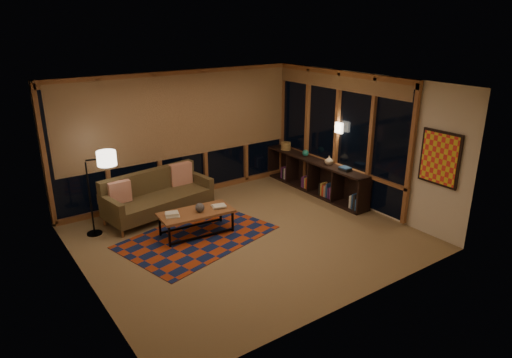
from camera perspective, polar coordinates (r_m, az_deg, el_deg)
floor at (r=8.22m, az=-1.19°, el=-7.19°), size 5.50×5.00×0.01m
ceiling at (r=7.41m, az=-1.34°, el=11.79°), size 5.50×5.00×0.01m
walls at (r=7.71m, az=-1.26°, el=1.80°), size 5.51×5.01×2.70m
window_wall_back at (r=9.75m, az=-9.27°, el=5.34°), size 5.30×0.16×2.60m
window_wall_right at (r=9.81m, az=9.91°, el=5.39°), size 0.16×3.70×2.60m
wall_art at (r=8.32m, az=21.98°, el=2.41°), size 0.06×0.74×0.94m
wall_sconce at (r=9.62m, az=10.35°, el=6.31°), size 0.12×0.18×0.22m
sofa at (r=9.08m, az=-12.09°, el=-2.04°), size 2.19×1.15×0.85m
pillow_left at (r=8.83m, az=-16.66°, el=-1.65°), size 0.41×0.14×0.41m
pillow_right at (r=9.54m, az=-9.39°, el=0.67°), size 0.47×0.17×0.46m
area_rug at (r=8.26m, az=-7.33°, el=-7.18°), size 2.90×2.28×0.01m
coffee_table at (r=8.30m, az=-7.45°, el=-5.44°), size 1.36×0.71×0.44m
book_stack_a at (r=8.08m, az=-10.47°, el=-4.38°), size 0.26×0.23×0.06m
book_stack_b at (r=8.34m, az=-4.68°, el=-3.39°), size 0.25×0.22×0.04m
ceramic_pot at (r=8.16m, az=-7.03°, el=-3.54°), size 0.20×0.20×0.17m
floor_lamp at (r=8.53m, az=-20.08°, el=-1.84°), size 0.57×0.44×1.53m
bookshelf at (r=10.23m, az=7.28°, el=0.42°), size 0.40×2.99×0.75m
basket at (r=10.81m, az=3.75°, el=4.13°), size 0.27×0.27×0.17m
teal_bowl at (r=10.32m, az=6.20°, el=3.24°), size 0.17×0.17×0.15m
vase at (r=9.79m, az=9.11°, el=2.33°), size 0.21×0.21×0.19m
shelf_book_stack at (r=9.48m, az=11.09°, el=1.28°), size 0.26×0.31×0.08m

